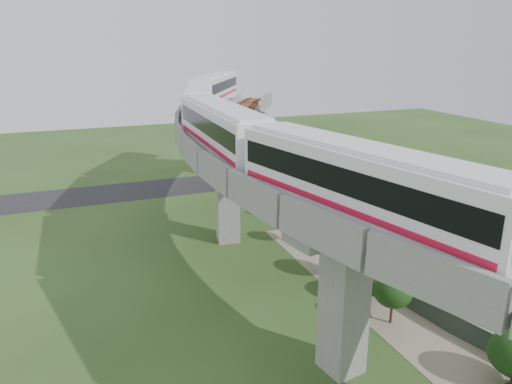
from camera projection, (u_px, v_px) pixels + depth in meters
ground at (260, 290)px, 38.16m from camera, size 160.00×160.00×0.00m
dirt_lot at (426, 271)px, 41.24m from camera, size 18.00×26.00×0.04m
asphalt_road at (174, 186)px, 64.84m from camera, size 60.00×8.00×0.03m
viaduct at (308, 171)px, 36.82m from camera, size 19.58×73.98×11.40m
metro_train at (234, 114)px, 42.18m from camera, size 14.97×60.72×3.64m
fence at (369, 262)px, 41.33m from camera, size 3.87×38.73×1.50m
tree_0 at (275, 173)px, 61.26m from camera, size 2.85×2.85×3.87m
tree_1 at (280, 194)px, 56.05m from camera, size 2.27×2.27×2.71m
tree_2 at (286, 197)px, 53.04m from camera, size 2.19×2.19×3.24m
tree_3 at (294, 219)px, 46.47m from camera, size 2.15×2.15×3.28m
tree_4 at (338, 248)px, 39.69m from camera, size 2.84×2.84×3.69m
tree_5 at (369, 277)px, 36.28m from camera, size 3.07×3.07×3.14m
tree_6 at (393, 291)px, 33.09m from camera, size 2.60×2.60×3.52m
car_white at (433, 272)px, 39.64m from camera, size 1.74×3.66×1.21m
car_red at (483, 260)px, 41.82m from camera, size 4.16×2.20×1.30m
car_dark at (326, 228)px, 48.92m from camera, size 4.71×2.71×1.28m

